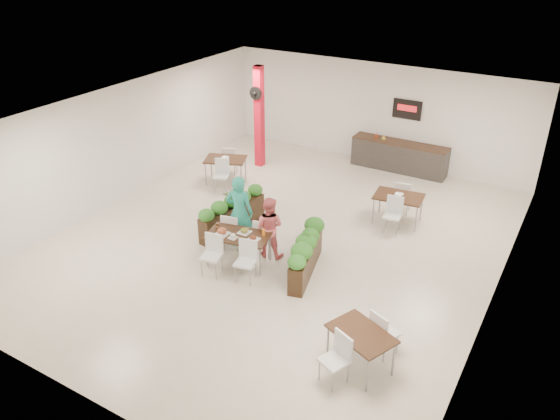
{
  "coord_description": "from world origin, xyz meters",
  "views": [
    {
      "loc": [
        5.89,
        -10.0,
        6.83
      ],
      "look_at": [
        0.26,
        -0.46,
        1.1
      ],
      "focal_mm": 35.0,
      "sensor_mm": 36.0,
      "label": 1
    }
  ],
  "objects_px": {
    "red_column": "(259,116)",
    "side_table_b": "(398,200)",
    "diner_man": "(240,212)",
    "side_table_a": "(225,162)",
    "planter_right": "(306,253)",
    "main_table": "(238,239)",
    "planter_left": "(232,211)",
    "side_table_c": "(361,339)",
    "diner_woman": "(269,227)",
    "service_counter": "(399,156)"
  },
  "relations": [
    {
      "from": "diner_man",
      "to": "side_table_b",
      "type": "distance_m",
      "value": 4.18
    },
    {
      "from": "red_column",
      "to": "side_table_a",
      "type": "xyz_separation_m",
      "value": [
        -0.17,
        -1.63,
        -1.01
      ]
    },
    {
      "from": "planter_right",
      "to": "side_table_b",
      "type": "distance_m",
      "value": 3.43
    },
    {
      "from": "planter_left",
      "to": "side_table_b",
      "type": "distance_m",
      "value": 4.26
    },
    {
      "from": "diner_woman",
      "to": "side_table_a",
      "type": "height_order",
      "value": "diner_woman"
    },
    {
      "from": "planter_right",
      "to": "side_table_b",
      "type": "bearing_deg",
      "value": 74.27
    },
    {
      "from": "service_counter",
      "to": "planter_left",
      "type": "height_order",
      "value": "service_counter"
    },
    {
      "from": "main_table",
      "to": "side_table_c",
      "type": "height_order",
      "value": "same"
    },
    {
      "from": "red_column",
      "to": "side_table_c",
      "type": "bearing_deg",
      "value": -46.96
    },
    {
      "from": "service_counter",
      "to": "side_table_c",
      "type": "bearing_deg",
      "value": -74.58
    },
    {
      "from": "planter_left",
      "to": "planter_right",
      "type": "relative_size",
      "value": 1.08
    },
    {
      "from": "main_table",
      "to": "side_table_c",
      "type": "distance_m",
      "value": 4.06
    },
    {
      "from": "service_counter",
      "to": "diner_man",
      "type": "height_order",
      "value": "service_counter"
    },
    {
      "from": "planter_left",
      "to": "side_table_c",
      "type": "height_order",
      "value": "planter_left"
    },
    {
      "from": "red_column",
      "to": "planter_right",
      "type": "xyz_separation_m",
      "value": [
        4.21,
        -4.73,
        -1.14
      ]
    },
    {
      "from": "planter_left",
      "to": "planter_right",
      "type": "distance_m",
      "value": 2.6
    },
    {
      "from": "main_table",
      "to": "planter_right",
      "type": "distance_m",
      "value": 1.57
    },
    {
      "from": "main_table",
      "to": "diner_man",
      "type": "height_order",
      "value": "diner_man"
    },
    {
      "from": "red_column",
      "to": "diner_woman",
      "type": "bearing_deg",
      "value": -55.37
    },
    {
      "from": "planter_left",
      "to": "side_table_b",
      "type": "relative_size",
      "value": 1.29
    },
    {
      "from": "planter_right",
      "to": "diner_woman",
      "type": "bearing_deg",
      "value": 168.78
    },
    {
      "from": "side_table_a",
      "to": "planter_right",
      "type": "bearing_deg",
      "value": -58.19
    },
    {
      "from": "diner_man",
      "to": "side_table_b",
      "type": "height_order",
      "value": "diner_man"
    },
    {
      "from": "red_column",
      "to": "side_table_b",
      "type": "bearing_deg",
      "value": -15.62
    },
    {
      "from": "service_counter",
      "to": "planter_right",
      "type": "xyz_separation_m",
      "value": [
        0.21,
        -6.6,
        0.02
      ]
    },
    {
      "from": "service_counter",
      "to": "main_table",
      "type": "height_order",
      "value": "service_counter"
    },
    {
      "from": "red_column",
      "to": "side_table_b",
      "type": "xyz_separation_m",
      "value": [
        5.14,
        -1.44,
        -1.01
      ]
    },
    {
      "from": "diner_man",
      "to": "side_table_a",
      "type": "height_order",
      "value": "diner_man"
    },
    {
      "from": "planter_left",
      "to": "side_table_a",
      "type": "distance_m",
      "value": 3.02
    },
    {
      "from": "red_column",
      "to": "diner_man",
      "type": "distance_m",
      "value": 5.13
    },
    {
      "from": "red_column",
      "to": "diner_man",
      "type": "xyz_separation_m",
      "value": [
        2.32,
        -4.52,
        -0.73
      ]
    },
    {
      "from": "main_table",
      "to": "side_table_b",
      "type": "distance_m",
      "value": 4.46
    },
    {
      "from": "planter_left",
      "to": "diner_man",
      "type": "bearing_deg",
      "value": -41.63
    },
    {
      "from": "red_column",
      "to": "main_table",
      "type": "distance_m",
      "value": 5.93
    },
    {
      "from": "main_table",
      "to": "diner_man",
      "type": "xyz_separation_m",
      "value": [
        -0.39,
        0.66,
        0.28
      ]
    },
    {
      "from": "diner_woman",
      "to": "side_table_b",
      "type": "relative_size",
      "value": 0.89
    },
    {
      "from": "diner_woman",
      "to": "planter_right",
      "type": "bearing_deg",
      "value": 156.74
    },
    {
      "from": "red_column",
      "to": "side_table_c",
      "type": "distance_m",
      "value": 9.44
    },
    {
      "from": "diner_woman",
      "to": "side_table_c",
      "type": "bearing_deg",
      "value": 132.48
    },
    {
      "from": "main_table",
      "to": "diner_woman",
      "type": "height_order",
      "value": "diner_woman"
    },
    {
      "from": "main_table",
      "to": "diner_woman",
      "type": "xyz_separation_m",
      "value": [
        0.41,
        0.66,
        0.11
      ]
    },
    {
      "from": "service_counter",
      "to": "diner_woman",
      "type": "height_order",
      "value": "service_counter"
    },
    {
      "from": "diner_woman",
      "to": "side_table_a",
      "type": "relative_size",
      "value": 0.89
    },
    {
      "from": "main_table",
      "to": "diner_man",
      "type": "bearing_deg",
      "value": 120.8
    },
    {
      "from": "main_table",
      "to": "side_table_a",
      "type": "distance_m",
      "value": 4.56
    },
    {
      "from": "main_table",
      "to": "side_table_b",
      "type": "height_order",
      "value": "same"
    },
    {
      "from": "diner_man",
      "to": "planter_left",
      "type": "bearing_deg",
      "value": -53.67
    },
    {
      "from": "side_table_b",
      "to": "diner_man",
      "type": "bearing_deg",
      "value": -139.16
    },
    {
      "from": "side_table_a",
      "to": "side_table_c",
      "type": "xyz_separation_m",
      "value": [
        6.57,
        -5.22,
        -0.01
      ]
    },
    {
      "from": "red_column",
      "to": "side_table_a",
      "type": "distance_m",
      "value": 1.93
    }
  ]
}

